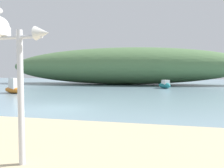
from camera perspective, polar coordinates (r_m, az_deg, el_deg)
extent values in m
plane|color=#7A99A8|center=(12.94, -14.14, -6.22)|extent=(120.00, 120.00, 0.00)
ellipsoid|color=#517547|center=(38.46, 2.21, 4.73)|extent=(41.82, 11.97, 6.39)
cylinder|color=silver|center=(4.71, -22.84, -3.42)|extent=(0.12, 0.12, 2.70)
cylinder|color=silver|center=(4.74, -23.15, 11.26)|extent=(1.00, 0.07, 0.07)
cone|color=silver|center=(4.48, -17.86, 12.64)|extent=(0.28, 0.27, 0.27)
ellipsoid|color=teal|center=(29.12, 13.63, -0.35)|extent=(2.02, 2.69, 0.76)
cube|color=silver|center=(28.88, 13.89, 0.45)|extent=(1.06, 1.14, 0.61)
ellipsoid|color=orange|center=(23.75, -24.54, -1.43)|extent=(2.82, 1.91, 0.64)
cube|color=silver|center=(23.47, -24.26, 0.10)|extent=(1.15, 1.04, 1.10)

